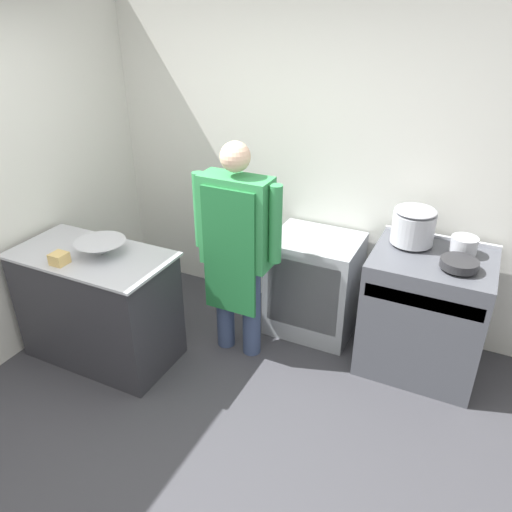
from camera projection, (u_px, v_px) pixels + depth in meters
ground_plane at (162, 467)px, 3.02m from camera, size 14.00×14.00×0.00m
wall_back at (297, 159)px, 4.05m from camera, size 8.00×0.05×2.70m
wall_left at (41, 168)px, 3.84m from camera, size 0.05×8.00×2.70m
prep_counter at (99, 306)px, 3.78m from camera, size 1.17×0.63×0.89m
stove at (424, 313)px, 3.66m from camera, size 0.83×0.70×0.95m
fridge_unit at (314, 284)px, 4.10m from camera, size 0.69×0.56×0.84m
person_cook at (236, 240)px, 3.59m from camera, size 0.69×0.24×1.68m
mixing_bowl at (101, 248)px, 3.54m from camera, size 0.36×0.36×0.11m
plastic_tub at (59, 259)px, 3.42m from camera, size 0.11×0.11×0.08m
stock_pot at (414, 225)px, 3.54m from camera, size 0.30×0.30×0.27m
saute_pan at (459, 264)px, 3.26m from camera, size 0.25×0.25×0.06m
sauce_pot at (464, 245)px, 3.44m from camera, size 0.18×0.18×0.11m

